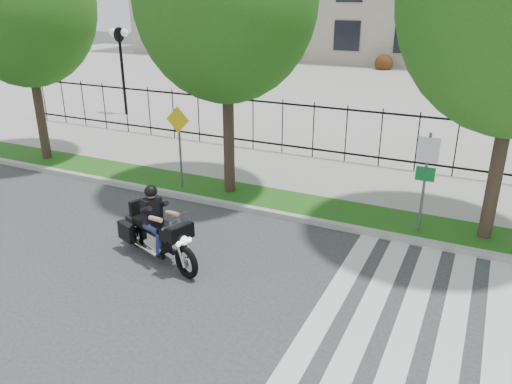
% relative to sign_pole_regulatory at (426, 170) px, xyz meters
% --- Properties ---
extents(ground, '(120.00, 120.00, 0.00)m').
position_rel_sign_pole_regulatory_xyz_m(ground, '(-3.26, -4.58, -1.74)').
color(ground, '#313133').
rests_on(ground, ground).
extents(curb, '(60.00, 0.20, 0.15)m').
position_rel_sign_pole_regulatory_xyz_m(curb, '(-3.26, -0.48, -1.66)').
color(curb, '#A9A69F').
rests_on(curb, ground).
extents(grass_verge, '(60.00, 1.50, 0.15)m').
position_rel_sign_pole_regulatory_xyz_m(grass_verge, '(-3.26, 0.37, -1.66)').
color(grass_verge, '#1D5A16').
rests_on(grass_verge, ground).
extents(sidewalk, '(60.00, 3.50, 0.15)m').
position_rel_sign_pole_regulatory_xyz_m(sidewalk, '(-3.26, 2.87, -1.66)').
color(sidewalk, gray).
rests_on(sidewalk, ground).
extents(plaza, '(80.00, 34.00, 0.10)m').
position_rel_sign_pole_regulatory_xyz_m(plaza, '(-3.26, 20.42, -1.69)').
color(plaza, gray).
rests_on(plaza, ground).
extents(crosswalk_stripes, '(5.70, 8.00, 0.01)m').
position_rel_sign_pole_regulatory_xyz_m(crosswalk_stripes, '(1.57, -4.58, -1.73)').
color(crosswalk_stripes, silver).
rests_on(crosswalk_stripes, ground).
extents(iron_fence, '(30.00, 0.06, 2.00)m').
position_rel_sign_pole_regulatory_xyz_m(iron_fence, '(-3.26, 4.62, -0.59)').
color(iron_fence, black).
rests_on(iron_fence, sidewalk).
extents(lamp_post_left, '(1.06, 0.70, 4.25)m').
position_rel_sign_pole_regulatory_xyz_m(lamp_post_left, '(-15.26, 7.42, 1.47)').
color(lamp_post_left, black).
rests_on(lamp_post_left, ground).
extents(street_tree_0, '(4.66, 4.66, 7.90)m').
position_rel_sign_pole_regulatory_xyz_m(street_tree_0, '(-13.10, 0.37, 3.62)').
color(street_tree_0, '#32231B').
rests_on(street_tree_0, grass_verge).
extents(sign_pole_regulatory, '(0.50, 0.09, 2.50)m').
position_rel_sign_pole_regulatory_xyz_m(sign_pole_regulatory, '(0.00, 0.00, 0.00)').
color(sign_pole_regulatory, '#59595B').
rests_on(sign_pole_regulatory, grass_verge).
extents(sign_pole_warning, '(0.78, 0.09, 2.49)m').
position_rel_sign_pole_regulatory_xyz_m(sign_pole_warning, '(-7.04, 0.00, 0.00)').
color(sign_pole_warning, '#59595B').
rests_on(sign_pole_warning, grass_verge).
extents(motorcycle_rider, '(2.66, 1.38, 2.15)m').
position_rel_sign_pole_regulatory_xyz_m(motorcycle_rider, '(-5.10, -3.83, -1.03)').
color(motorcycle_rider, black).
rests_on(motorcycle_rider, ground).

